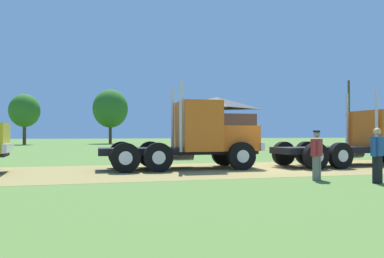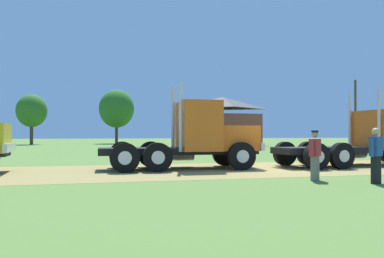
{
  "view_description": "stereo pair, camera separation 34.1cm",
  "coord_description": "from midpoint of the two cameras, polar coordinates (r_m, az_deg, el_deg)",
  "views": [
    {
      "loc": [
        -7.36,
        -15.25,
        1.49
      ],
      "look_at": [
        -3.21,
        0.43,
        1.67
      ],
      "focal_mm": 36.46,
      "sensor_mm": 36.0,
      "label": 1
    },
    {
      "loc": [
        -7.03,
        -15.33,
        1.49
      ],
      "look_at": [
        -3.21,
        0.43,
        1.67
      ],
      "focal_mm": 36.46,
      "sensor_mm": 36.0,
      "label": 2
    }
  ],
  "objects": [
    {
      "name": "truck_near_left",
      "position": [
        20.4,
        24.79,
        -1.34
      ],
      "size": [
        8.41,
        3.27,
        3.46
      ],
      "color": "black",
      "rests_on": "ground_plane"
    },
    {
      "name": "dirt_track",
      "position": [
        16.96,
        10.37,
        -5.66
      ],
      "size": [
        120.0,
        6.64,
        0.01
      ],
      "primitive_type": "cube",
      "color": "olive",
      "rests_on": "ground_plane"
    },
    {
      "name": "visitor_standing_near",
      "position": [
        12.86,
        24.79,
        -3.3
      ],
      "size": [
        0.52,
        0.42,
        1.66
      ],
      "color": "#264C8C",
      "rests_on": "ground_plane"
    },
    {
      "name": "visitor_by_barrel",
      "position": [
        12.99,
        17.06,
        -3.39
      ],
      "size": [
        0.52,
        0.51,
        1.58
      ],
      "color": "#B22D33",
      "rests_on": "ground_plane"
    },
    {
      "name": "shed_building",
      "position": [
        47.16,
        3.5,
        1.0
      ],
      "size": [
        8.6,
        5.37,
        5.89
      ],
      "color": "brown",
      "rests_on": "ground_plane"
    },
    {
      "name": "truck_foreground_white",
      "position": [
        16.54,
        0.38,
        -1.23
      ],
      "size": [
        6.73,
        2.72,
        3.55
      ],
      "color": "black",
      "rests_on": "ground_plane"
    },
    {
      "name": "utility_pole_near",
      "position": [
        48.44,
        21.77,
        2.43
      ],
      "size": [
        1.5,
        1.79,
        7.62
      ],
      "color": "#4E3C27",
      "rests_on": "ground_plane"
    },
    {
      "name": "tree_mid",
      "position": [
        58.58,
        -12.02,
        2.93
      ],
      "size": [
        5.12,
        5.12,
        7.96
      ],
      "color": "#513823",
      "rests_on": "ground_plane"
    },
    {
      "name": "ground_plane",
      "position": [
        16.97,
        10.37,
        -5.68
      ],
      "size": [
        200.0,
        200.0,
        0.0
      ],
      "primitive_type": "plane",
      "color": "#577933"
    },
    {
      "name": "tree_left",
      "position": [
        56.8,
        -23.46,
        2.47
      ],
      "size": [
        4.02,
        4.02,
        6.76
      ],
      "color": "#513823",
      "rests_on": "ground_plane"
    }
  ]
}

